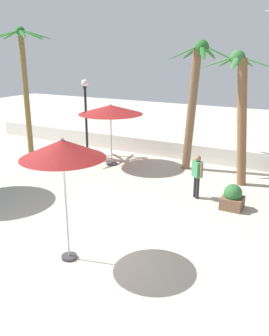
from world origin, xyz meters
TOP-DOWN VIEW (x-y plane):
  - ground_plane at (0.00, 0.00)m, footprint 56.00×56.00m
  - boundary_wall at (0.00, 9.55)m, footprint 25.20×0.30m
  - patio_umbrella_0 at (0.07, -0.20)m, footprint 2.01×2.01m
  - patio_umbrella_1 at (-3.31, 7.14)m, footprint 2.88×2.88m
  - palm_tree_0 at (-7.83, 6.65)m, footprint 2.85×2.86m
  - palm_tree_1 at (2.28, 7.38)m, footprint 2.56×2.71m
  - palm_tree_3 at (0.13, 8.26)m, footprint 2.53×2.67m
  - lamp_post_0 at (-5.37, 8.10)m, footprint 0.35×0.35m
  - guest_0 at (1.49, 5.19)m, footprint 0.46×0.41m
  - planter at (2.86, 4.87)m, footprint 0.70×0.70m

SIDE VIEW (x-z plane):
  - ground_plane at x=0.00m, z-range 0.00..0.00m
  - planter at x=2.86m, z-range -0.04..0.81m
  - boundary_wall at x=0.00m, z-range 0.00..0.80m
  - guest_0 at x=1.49m, z-range 0.16..1.73m
  - lamp_post_0 at x=-5.37m, z-range 0.38..4.09m
  - patio_umbrella_1 at x=-3.31m, z-range 1.13..3.93m
  - patio_umbrella_0 at x=0.07m, z-range 1.27..4.40m
  - palm_tree_1 at x=2.28m, z-range 0.57..5.64m
  - palm_tree_3 at x=0.13m, z-range 0.59..6.04m
  - palm_tree_0 at x=-7.83m, z-range 0.86..6.97m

